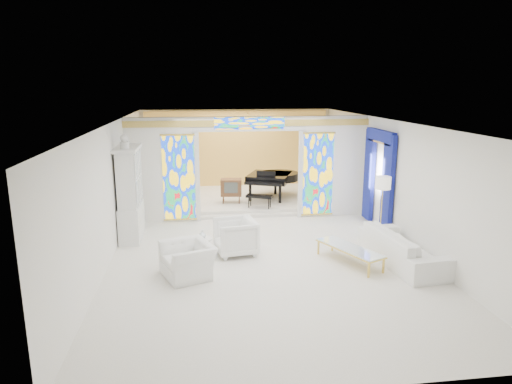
{
  "coord_description": "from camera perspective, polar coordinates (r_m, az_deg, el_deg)",
  "views": [
    {
      "loc": [
        -1.53,
        -10.98,
        3.85
      ],
      "look_at": [
        -0.04,
        0.2,
        1.22
      ],
      "focal_mm": 32.0,
      "sensor_mm": 36.0,
      "label": 1
    }
  ],
  "objects": [
    {
      "name": "vase",
      "position": [
        10.25,
        -6.75,
        -5.31
      ],
      "size": [
        0.23,
        0.23,
        0.19
      ],
      "primitive_type": "imported",
      "rotation": [
        0.0,
        0.0,
        -0.37
      ],
      "color": "silver",
      "rests_on": "side_table"
    },
    {
      "name": "stained_glass_right",
      "position": [
        13.59,
        7.75,
        2.21
      ],
      "size": [
        0.9,
        0.04,
        2.4
      ],
      "primitive_type": "cube",
      "color": "gold",
      "rests_on": "partition_wall"
    },
    {
      "name": "stained_glass_left",
      "position": [
        13.13,
        -9.62,
        1.76
      ],
      "size": [
        0.9,
        0.04,
        2.4
      ],
      "primitive_type": "cube",
      "color": "gold",
      "rests_on": "partition_wall"
    },
    {
      "name": "armchair_right",
      "position": [
        10.68,
        -2.59,
        -5.61
      ],
      "size": [
        1.05,
        1.02,
        0.84
      ],
      "primitive_type": "imported",
      "rotation": [
        0.0,
        0.0,
        -1.42
      ],
      "color": "white",
      "rests_on": "floor"
    },
    {
      "name": "ceiling",
      "position": [
        11.12,
        0.36,
        8.75
      ],
      "size": [
        7.0,
        12.0,
        0.02
      ],
      "primitive_type": "cube",
      "color": "white",
      "rests_on": "wall_back"
    },
    {
      "name": "wall_back",
      "position": [
        17.21,
        -2.41,
        5.29
      ],
      "size": [
        7.0,
        0.02,
        3.0
      ],
      "primitive_type": "cube",
      "color": "white",
      "rests_on": "floor"
    },
    {
      "name": "chandelier",
      "position": [
        15.14,
        -1.0,
        8.21
      ],
      "size": [
        0.48,
        0.48,
        0.3
      ],
      "primitive_type": "cylinder",
      "color": "gold",
      "rests_on": "ceiling"
    },
    {
      "name": "china_cabinet",
      "position": [
        12.0,
        -15.45,
        -0.25
      ],
      "size": [
        0.56,
        1.46,
        2.72
      ],
      "color": "silver",
      "rests_on": "floor"
    },
    {
      "name": "coffee_table",
      "position": [
        10.35,
        11.62,
        -6.93
      ],
      "size": [
        1.19,
        1.76,
        0.38
      ],
      "rotation": [
        0.0,
        0.0,
        0.44
      ],
      "color": "white",
      "rests_on": "floor"
    },
    {
      "name": "wall_front",
      "position": [
        5.72,
        8.82,
        -11.32
      ],
      "size": [
        7.0,
        0.02,
        3.0
      ],
      "primitive_type": "cube",
      "color": "white",
      "rests_on": "floor"
    },
    {
      "name": "floor",
      "position": [
        11.74,
        0.34,
        -6.01
      ],
      "size": [
        12.0,
        12.0,
        0.0
      ],
      "primitive_type": "plane",
      "color": "white",
      "rests_on": "ground"
    },
    {
      "name": "floor_lamp",
      "position": [
        12.01,
        15.58,
        0.75
      ],
      "size": [
        0.39,
        0.39,
        1.61
      ],
      "rotation": [
        0.0,
        0.0,
        -0.01
      ],
      "color": "gold",
      "rests_on": "floor"
    },
    {
      "name": "stained_glass_transom",
      "position": [
        13.0,
        -0.8,
        8.6
      ],
      "size": [
        2.0,
        0.04,
        0.34
      ],
      "primitive_type": "cube",
      "color": "gold",
      "rests_on": "partition_wall"
    },
    {
      "name": "side_table",
      "position": [
        10.34,
        -6.71,
        -6.77
      ],
      "size": [
        0.54,
        0.54,
        0.53
      ],
      "rotation": [
        0.0,
        0.0,
        -0.31
      ],
      "color": "silver",
      "rests_on": "floor"
    },
    {
      "name": "armchair_left",
      "position": [
        9.6,
        -8.51,
        -8.41
      ],
      "size": [
        1.26,
        1.34,
        0.7
      ],
      "primitive_type": "imported",
      "rotation": [
        0.0,
        0.0,
        -1.2
      ],
      "color": "white",
      "rests_on": "floor"
    },
    {
      "name": "gold_curtain_back",
      "position": [
        17.09,
        -2.38,
        5.23
      ],
      "size": [
        6.7,
        0.1,
        2.9
      ],
      "primitive_type": "cube",
      "color": "gold",
      "rests_on": "wall_back"
    },
    {
      "name": "wall_left",
      "position": [
        11.4,
        -17.36,
        0.64
      ],
      "size": [
        0.02,
        12.0,
        3.0
      ],
      "primitive_type": "cube",
      "color": "white",
      "rests_on": "floor"
    },
    {
      "name": "alcove_platform",
      "position": [
        15.62,
        -1.73,
        -0.79
      ],
      "size": [
        6.8,
        3.8,
        0.18
      ],
      "primitive_type": "cube",
      "color": "white",
      "rests_on": "floor"
    },
    {
      "name": "sofa",
      "position": [
        10.66,
        17.87,
        -6.59
      ],
      "size": [
        1.22,
        2.59,
        0.73
      ],
      "primitive_type": "imported",
      "rotation": [
        0.0,
        0.0,
        1.67
      ],
      "color": "white",
      "rests_on": "floor"
    },
    {
      "name": "grand_piano",
      "position": [
        15.27,
        2.2,
        1.8
      ],
      "size": [
        2.15,
        2.58,
        0.99
      ],
      "rotation": [
        0.0,
        0.0,
        -0.39
      ],
      "color": "black",
      "rests_on": "alcove_platform"
    },
    {
      "name": "partition_wall",
      "position": [
        13.25,
        -0.84,
        3.6
      ],
      "size": [
        7.0,
        0.22,
        3.0
      ],
      "color": "white",
      "rests_on": "floor"
    },
    {
      "name": "blue_drapes",
      "position": [
        12.88,
        15.08,
        2.52
      ],
      "size": [
        0.14,
        1.85,
        2.65
      ],
      "color": "navy",
      "rests_on": "wall_right"
    },
    {
      "name": "tv_console",
      "position": [
        14.61,
        -3.12,
        0.59
      ],
      "size": [
        0.71,
        0.52,
        0.77
      ],
      "rotation": [
        0.0,
        0.0,
        -0.11
      ],
      "color": "#54311E",
      "rests_on": "alcove_platform"
    },
    {
      "name": "wall_right",
      "position": [
        12.3,
        16.72,
        1.57
      ],
      "size": [
        0.02,
        12.0,
        3.0
      ],
      "primitive_type": "cube",
      "color": "white",
      "rests_on": "floor"
    }
  ]
}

